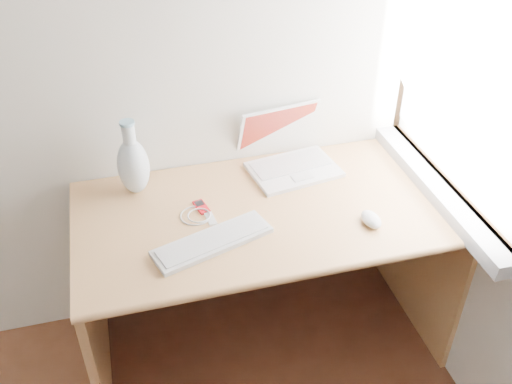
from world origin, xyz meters
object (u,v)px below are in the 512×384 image
object	(u,v)px
external_keyboard	(213,241)
laptop	(291,154)
vase	(133,164)
desk	(262,238)

from	to	relation	value
external_keyboard	laptop	bearing A→B (deg)	26.60
external_keyboard	vase	xyz separation A→B (m)	(-0.23, 0.38, 0.12)
laptop	desk	bearing A→B (deg)	-144.36
laptop	external_keyboard	xyz separation A→B (m)	(-0.41, -0.40, -0.04)
desk	external_keyboard	bearing A→B (deg)	-136.12
laptop	external_keyboard	bearing A→B (deg)	-144.72
vase	desk	bearing A→B (deg)	-17.69
external_keyboard	vase	world-z (taller)	vase
desk	external_keyboard	world-z (taller)	external_keyboard
laptop	vase	distance (m)	0.64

